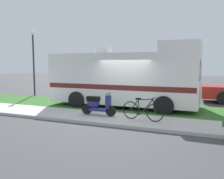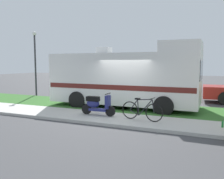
% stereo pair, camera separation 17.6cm
% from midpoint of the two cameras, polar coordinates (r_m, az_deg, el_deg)
% --- Properties ---
extents(ground_plane, '(80.00, 80.00, 0.00)m').
position_cam_midpoint_polar(ground_plane, '(11.04, 2.60, -5.97)').
color(ground_plane, '#424244').
extents(sidewalk, '(24.00, 2.00, 0.12)m').
position_cam_midpoint_polar(sidewalk, '(9.94, 0.14, -6.97)').
color(sidewalk, beige).
rests_on(sidewalk, ground).
extents(grass_strip, '(24.00, 3.40, 0.08)m').
position_cam_midpoint_polar(grass_strip, '(12.42, 5.05, -4.44)').
color(grass_strip, '#336628').
rests_on(grass_strip, ground).
extents(motorhome_rv, '(7.64, 2.78, 3.34)m').
position_cam_midpoint_polar(motorhome_rv, '(12.57, 3.76, 2.80)').
color(motorhome_rv, silver).
rests_on(motorhome_rv, ground).
extents(scooter, '(1.57, 0.50, 0.97)m').
position_cam_midpoint_polar(scooter, '(10.26, -3.13, -3.60)').
color(scooter, black).
rests_on(scooter, ground).
extents(bicycle, '(1.71, 0.52, 0.91)m').
position_cam_midpoint_polar(bicycle, '(9.41, 7.63, -4.97)').
color(bicycle, black).
rests_on(bicycle, ground).
extents(pickup_truck_far, '(5.45, 2.36, 1.84)m').
position_cam_midpoint_polar(pickup_truck_far, '(20.64, 7.38, 2.38)').
color(pickup_truck_far, '#B7B29E').
rests_on(pickup_truck_far, ground).
extents(bottle_green, '(0.07, 0.07, 0.27)m').
position_cam_midpoint_polar(bottle_green, '(9.23, 25.37, -7.48)').
color(bottle_green, '#19722D').
rests_on(bottle_green, ground).
extents(street_lamp_post, '(0.28, 0.28, 4.60)m').
position_cam_midpoint_polar(street_lamp_post, '(18.08, -17.58, 7.28)').
color(street_lamp_post, '#333338').
rests_on(street_lamp_post, ground).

